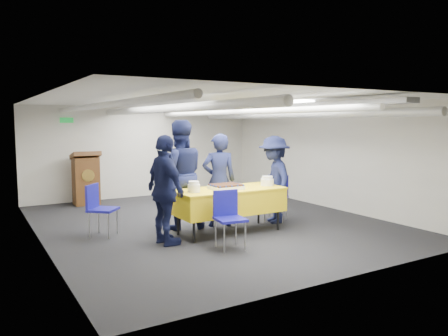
{
  "coord_description": "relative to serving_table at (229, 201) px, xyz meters",
  "views": [
    {
      "loc": [
        -3.93,
        -7.21,
        1.9
      ],
      "look_at": [
        0.2,
        -0.2,
        1.05
      ],
      "focal_mm": 35.0,
      "sensor_mm": 36.0,
      "label": 1
    }
  ],
  "objects": [
    {
      "name": "chair_left",
      "position": [
        -2.01,
        0.92,
        -0.03
      ],
      "size": [
        0.59,
        0.59,
        0.87
      ],
      "color": "gray",
      "rests_on": "ground"
    },
    {
      "name": "chair_right",
      "position": [
        1.32,
        0.38,
        -0.03
      ],
      "size": [
        0.59,
        0.59,
        0.87
      ],
      "color": "gray",
      "rests_on": "ground"
    },
    {
      "name": "podium",
      "position": [
        -1.52,
        3.9,
        0.05
      ],
      "size": [
        0.62,
        0.53,
        1.25
      ],
      "color": "brown",
      "rests_on": "ground"
    },
    {
      "name": "serving_table",
      "position": [
        0.0,
        0.0,
        0.0
      ],
      "size": [
        1.9,
        0.84,
        0.77
      ],
      "color": "black",
      "rests_on": "ground"
    },
    {
      "name": "plate_stack_left",
      "position": [
        -0.7,
        -0.05,
        0.29
      ],
      "size": [
        0.2,
        0.2,
        0.18
      ],
      "color": "white",
      "rests_on": "serving_table"
    },
    {
      "name": "ground",
      "position": [
        0.08,
        0.86,
        -0.56
      ],
      "size": [
        7.0,
        7.0,
        0.0
      ],
      "primitive_type": "plane",
      "color": "black",
      "rests_on": "ground"
    },
    {
      "name": "chair_near",
      "position": [
        -0.48,
        -0.76,
        -0.03
      ],
      "size": [
        0.47,
        0.47,
        0.87
      ],
      "color": "gray",
      "rests_on": "ground"
    },
    {
      "name": "sailor_c",
      "position": [
        -1.24,
        -0.14,
        0.3
      ],
      "size": [
        0.51,
        1.04,
        1.72
      ],
      "primitive_type": "imported",
      "rotation": [
        0.0,
        0.0,
        1.67
      ],
      "color": "black",
      "rests_on": "ground"
    },
    {
      "name": "sailor_b",
      "position": [
        -0.61,
        0.72,
        0.41
      ],
      "size": [
        1.09,
        0.94,
        1.95
      ],
      "primitive_type": "imported",
      "rotation": [
        0.0,
        0.0,
        2.91
      ],
      "color": "black",
      "rests_on": "ground"
    },
    {
      "name": "sailor_a",
      "position": [
        0.09,
        0.5,
        0.29
      ],
      "size": [
        0.72,
        0.59,
        1.7
      ],
      "primitive_type": "imported",
      "rotation": [
        0.0,
        0.0,
        2.8
      ],
      "color": "black",
      "rests_on": "ground"
    },
    {
      "name": "sheet_cake",
      "position": [
        -0.09,
        -0.04,
        0.26
      ],
      "size": [
        0.53,
        0.41,
        0.09
      ],
      "color": "white",
      "rests_on": "serving_table"
    },
    {
      "name": "sailor_d",
      "position": [
        1.14,
        0.23,
        0.27
      ],
      "size": [
        0.91,
        1.2,
        1.65
      ],
      "primitive_type": "imported",
      "rotation": [
        0.0,
        0.0,
        -1.88
      ],
      "color": "black",
      "rests_on": "ground"
    },
    {
      "name": "plate_stack_right",
      "position": [
        0.77,
        -0.05,
        0.29
      ],
      "size": [
        0.23,
        0.23,
        0.17
      ],
      "color": "white",
      "rests_on": "serving_table"
    },
    {
      "name": "room_shell",
      "position": [
        0.18,
        1.26,
        1.25
      ],
      "size": [
        6.0,
        7.0,
        2.3
      ],
      "color": "beige",
      "rests_on": "ground"
    }
  ]
}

